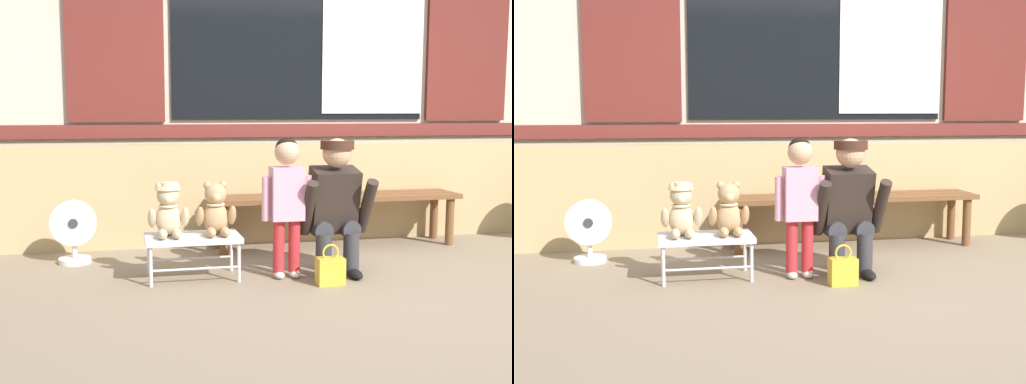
# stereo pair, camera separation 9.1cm
# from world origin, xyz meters

# --- Properties ---
(ground_plane) EXTENTS (60.00, 60.00, 0.00)m
(ground_plane) POSITION_xyz_m (0.00, 0.00, 0.00)
(ground_plane) COLOR #84725B
(brick_low_wall) EXTENTS (7.32, 0.25, 0.85)m
(brick_low_wall) POSITION_xyz_m (0.00, 1.43, 0.42)
(brick_low_wall) COLOR tan
(brick_low_wall) RESTS_ON ground
(shop_facade) EXTENTS (7.47, 0.26, 3.72)m
(shop_facade) POSITION_xyz_m (0.00, 1.94, 1.86)
(shop_facade) COLOR beige
(shop_facade) RESTS_ON ground
(wooden_bench_long) EXTENTS (2.10, 0.40, 0.44)m
(wooden_bench_long) POSITION_xyz_m (0.09, 1.06, 0.37)
(wooden_bench_long) COLOR brown
(wooden_bench_long) RESTS_ON ground
(small_display_bench) EXTENTS (0.64, 0.36, 0.30)m
(small_display_bench) POSITION_xyz_m (-1.19, 0.29, 0.27)
(small_display_bench) COLOR silver
(small_display_bench) RESTS_ON ground
(teddy_bear_with_hat) EXTENTS (0.28, 0.27, 0.36)m
(teddy_bear_with_hat) POSITION_xyz_m (-1.35, 0.29, 0.47)
(teddy_bear_with_hat) COLOR #CCB289
(teddy_bear_with_hat) RESTS_ON small_display_bench
(teddy_bear_plain) EXTENTS (0.28, 0.26, 0.36)m
(teddy_bear_plain) POSITION_xyz_m (-1.03, 0.29, 0.46)
(teddy_bear_plain) COLOR tan
(teddy_bear_plain) RESTS_ON small_display_bench
(child_standing) EXTENTS (0.35, 0.18, 0.96)m
(child_standing) POSITION_xyz_m (-0.56, 0.19, 0.59)
(child_standing) COLOR #B7282D
(child_standing) RESTS_ON ground
(adult_crouching) EXTENTS (0.50, 0.49, 0.95)m
(adult_crouching) POSITION_xyz_m (-0.20, 0.23, 0.48)
(adult_crouching) COLOR #333338
(adult_crouching) RESTS_ON ground
(handbag_on_ground) EXTENTS (0.18, 0.11, 0.27)m
(handbag_on_ground) POSITION_xyz_m (-0.33, -0.05, 0.10)
(handbag_on_ground) COLOR gold
(handbag_on_ground) RESTS_ON ground
(floor_fan) EXTENTS (0.34, 0.24, 0.48)m
(floor_fan) POSITION_xyz_m (-2.01, 0.89, 0.24)
(floor_fan) COLOR silver
(floor_fan) RESTS_ON ground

